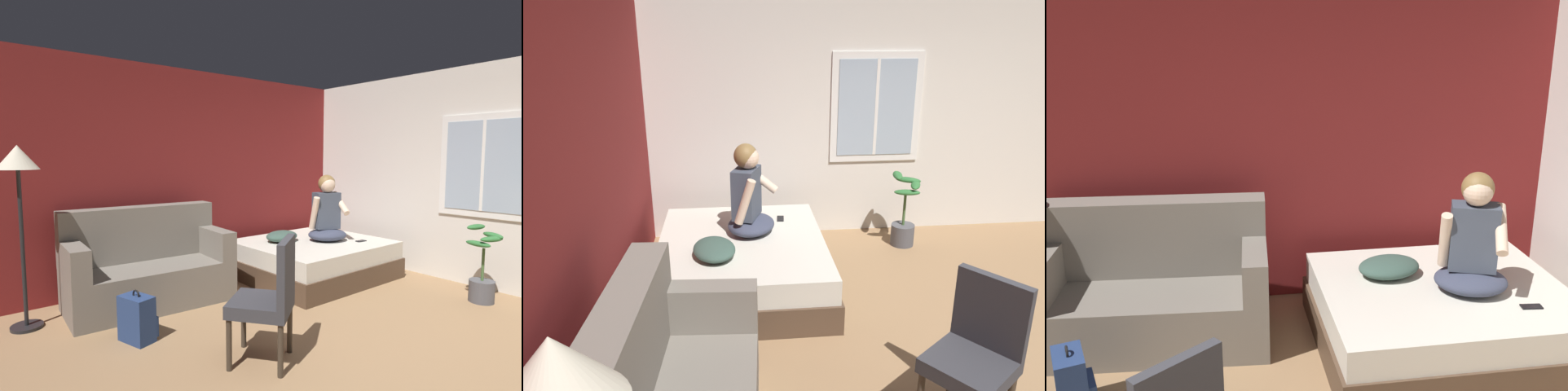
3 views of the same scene
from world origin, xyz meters
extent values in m
plane|color=#93704C|center=(0.00, 0.00, 0.00)|extent=(40.00, 40.00, 0.00)
cube|color=maroon|center=(0.00, 3.06, 1.35)|extent=(10.33, 0.16, 2.70)
cube|color=white|center=(2.65, 0.40, 1.49)|extent=(0.02, 1.04, 1.24)
cube|color=#9EB2C6|center=(2.64, 0.40, 1.49)|extent=(0.01, 0.88, 1.08)
cube|color=white|center=(2.64, 0.40, 1.49)|extent=(0.01, 0.04, 1.08)
cube|color=#4C3828|center=(1.41, 1.98, 0.13)|extent=(1.84, 1.59, 0.26)
cube|color=beige|center=(1.41, 1.98, 0.37)|extent=(1.79, 1.54, 0.22)
cube|color=slate|center=(-0.70, 2.35, 0.22)|extent=(1.75, 0.91, 0.44)
cube|color=slate|center=(-0.68, 2.65, 0.74)|extent=(1.71, 0.35, 0.60)
cube|color=slate|center=(-1.46, 2.41, 0.60)|extent=(0.23, 0.81, 0.32)
cube|color=slate|center=(0.06, 2.30, 0.60)|extent=(0.23, 0.81, 0.32)
cylinder|color=#382D23|center=(-0.51, 0.93, 0.20)|extent=(0.04, 0.04, 0.40)
cylinder|color=#382D23|center=(-0.82, 0.69, 0.20)|extent=(0.04, 0.04, 0.40)
cylinder|color=#382D23|center=(-0.27, 0.62, 0.20)|extent=(0.04, 0.04, 0.40)
cylinder|color=#382D23|center=(-0.58, 0.38, 0.20)|extent=(0.04, 0.04, 0.40)
cube|color=#333338|center=(-0.54, 0.66, 0.45)|extent=(0.64, 0.64, 0.10)
cube|color=#333338|center=(-0.42, 0.50, 0.74)|extent=(0.40, 0.33, 0.48)
ellipsoid|color=#383D51|center=(1.58, 1.88, 0.56)|extent=(0.64, 0.59, 0.16)
cube|color=#3F4756|center=(1.59, 1.92, 0.88)|extent=(0.38, 0.30, 0.48)
cylinder|color=beige|center=(1.38, 1.94, 0.86)|extent=(0.15, 0.23, 0.44)
cylinder|color=beige|center=(1.72, 1.79, 0.98)|extent=(0.20, 0.38, 0.29)
sphere|color=beige|center=(1.58, 1.90, 1.23)|extent=(0.21, 0.21, 0.21)
ellipsoid|color=olive|center=(1.59, 1.92, 1.24)|extent=(0.29, 0.28, 0.23)
cube|color=navy|center=(-1.16, 1.60, 0.20)|extent=(0.26, 0.34, 0.40)
cube|color=navy|center=(-1.05, 1.63, 0.11)|extent=(0.12, 0.24, 0.18)
torus|color=black|center=(-1.16, 1.60, 0.42)|extent=(0.04, 0.09, 0.09)
ellipsoid|color=#385147|center=(1.07, 2.22, 0.55)|extent=(0.54, 0.44, 0.14)
cube|color=black|center=(1.89, 1.57, 0.48)|extent=(0.15, 0.08, 0.01)
cylinder|color=black|center=(-1.86, 2.50, 0.01)|extent=(0.28, 0.28, 0.03)
cylinder|color=black|center=(-1.86, 2.50, 0.76)|extent=(0.04, 0.04, 1.45)
cone|color=beige|center=(-1.86, 2.50, 1.59)|extent=(0.36, 0.36, 0.22)
cylinder|color=#4C4C51|center=(2.17, 0.15, 0.12)|extent=(0.26, 0.26, 0.24)
cylinder|color=#426033|center=(2.17, 0.15, 0.42)|extent=(0.03, 0.03, 0.36)
ellipsoid|color=#2D6B33|center=(2.07, 0.17, 0.66)|extent=(0.15, 0.29, 0.06)
ellipsoid|color=#2D6B33|center=(2.26, 0.10, 0.74)|extent=(0.22, 0.29, 0.06)
ellipsoid|color=#2D6B33|center=(2.19, 0.25, 0.82)|extent=(0.29, 0.15, 0.06)
ellipsoid|color=#2D6B33|center=(2.13, 0.06, 0.72)|extent=(0.30, 0.21, 0.06)
camera|label=1|loc=(-2.45, -1.72, 1.60)|focal=28.00mm
camera|label=2|loc=(-2.97, 2.04, 2.43)|focal=35.00mm
camera|label=3|loc=(-0.23, -1.88, 2.46)|focal=42.00mm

